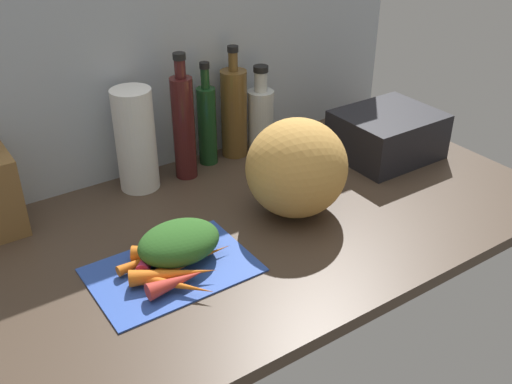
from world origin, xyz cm
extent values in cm
cube|color=#47382B|center=(0.00, 0.00, -1.50)|extent=(170.00, 80.00, 3.00)
cube|color=#ADB7C1|center=(0.00, 38.50, 30.00)|extent=(170.00, 3.00, 60.00)
cube|color=#2D51B7|center=(-14.01, -7.44, 0.40)|extent=(33.71, 23.01, 0.80)
cone|color=#B2264C|center=(-15.37, -0.69, 2.29)|extent=(12.35, 14.41, 2.97)
cone|color=orange|center=(-13.92, -4.52, 2.60)|extent=(13.72, 11.01, 3.59)
cone|color=orange|center=(-17.59, -3.29, 1.94)|extent=(13.81, 3.39, 2.29)
cone|color=orange|center=(-16.58, -14.56, 2.11)|extent=(12.27, 13.81, 2.62)
cone|color=orange|center=(-9.19, -8.89, 1.91)|extent=(17.82, 2.54, 2.22)
cone|color=orange|center=(-15.77, -11.68, 2.57)|extent=(17.41, 10.61, 3.54)
cone|color=red|center=(-16.33, -14.17, 2.59)|extent=(12.37, 3.88, 3.59)
ellipsoid|color=#2D6023|center=(-10.81, -5.04, 4.63)|extent=(18.11, 13.93, 7.66)
ellipsoid|color=gold|center=(21.91, -2.94, 11.86)|extent=(24.44, 23.71, 23.71)
cylinder|color=white|center=(-4.27, 29.50, 13.37)|extent=(10.16, 10.16, 26.74)
cylinder|color=#471919|center=(8.71, 28.05, 13.76)|extent=(5.88, 5.88, 27.52)
cylinder|color=#471919|center=(8.71, 28.05, 29.88)|extent=(2.81, 2.81, 4.72)
cylinder|color=black|center=(8.71, 28.05, 33.04)|extent=(3.23, 3.23, 1.60)
cylinder|color=#19421E|center=(17.61, 31.64, 10.94)|extent=(5.21, 5.21, 21.87)
cylinder|color=#19421E|center=(17.61, 31.64, 24.61)|extent=(2.32, 2.32, 5.48)
cylinder|color=black|center=(17.61, 31.64, 28.15)|extent=(2.67, 2.67, 1.60)
cylinder|color=brown|center=(26.54, 31.87, 12.45)|extent=(7.39, 7.39, 24.91)
cylinder|color=brown|center=(26.54, 31.87, 27.52)|extent=(2.59, 2.59, 5.23)
cylinder|color=black|center=(26.54, 31.87, 30.93)|extent=(2.98, 2.98, 1.60)
cylinder|color=silver|center=(34.19, 29.83, 9.08)|extent=(7.49, 7.49, 18.17)
cylinder|color=silver|center=(34.19, 29.83, 20.99)|extent=(3.64, 3.64, 5.65)
cylinder|color=black|center=(34.19, 29.83, 24.62)|extent=(4.18, 4.18, 1.60)
cube|color=black|center=(61.88, 6.70, 6.52)|extent=(27.19, 22.83, 13.05)
camera|label=1|loc=(-55.33, -99.76, 76.98)|focal=41.67mm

